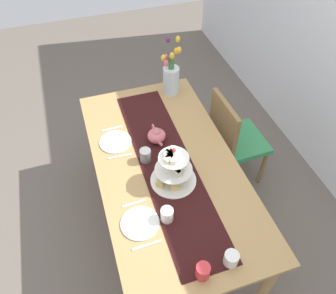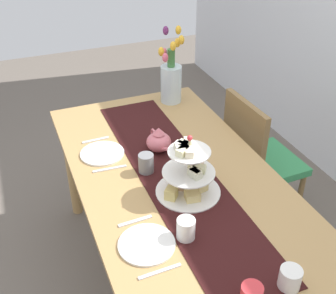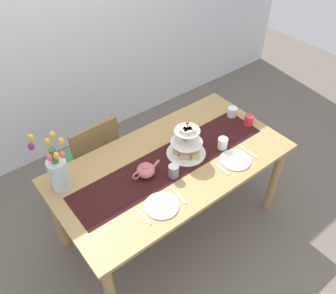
# 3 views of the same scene
# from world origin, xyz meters

# --- Properties ---
(ground_plane) EXTENTS (8.00, 8.00, 0.00)m
(ground_plane) POSITION_xyz_m (0.00, 0.00, 0.00)
(ground_plane) COLOR #6B6056
(room_wall_rear) EXTENTS (6.00, 0.08, 2.60)m
(room_wall_rear) POSITION_xyz_m (0.00, 1.57, 1.30)
(room_wall_rear) COLOR silver
(room_wall_rear) RESTS_ON ground_plane
(dining_table) EXTENTS (1.79, 0.94, 0.78)m
(dining_table) POSITION_xyz_m (0.00, 0.00, 0.68)
(dining_table) COLOR tan
(dining_table) RESTS_ON ground_plane
(chair_left) EXTENTS (0.43, 0.43, 0.91)m
(chair_left) POSITION_xyz_m (-0.32, 0.70, 0.50)
(chair_left) COLOR olive
(chair_left) RESTS_ON ground_plane
(table_runner) EXTENTS (1.59, 0.35, 0.00)m
(table_runner) POSITION_xyz_m (0.00, 0.00, 0.78)
(table_runner) COLOR black
(table_runner) RESTS_ON dining_table
(tiered_cake_stand) EXTENTS (0.30, 0.30, 0.30)m
(tiered_cake_stand) POSITION_xyz_m (0.14, -0.00, 0.88)
(tiered_cake_stand) COLOR beige
(tiered_cake_stand) RESTS_ON table_runner
(teapot) EXTENTS (0.24, 0.13, 0.14)m
(teapot) POSITION_xyz_m (-0.23, 0.00, 0.84)
(teapot) COLOR #D66B75
(teapot) RESTS_ON table_runner
(tulip_vase) EXTENTS (0.21, 0.18, 0.46)m
(tulip_vase) POSITION_xyz_m (-0.75, 0.28, 0.94)
(tulip_vase) COLOR silver
(tulip_vase) RESTS_ON dining_table
(cream_jug) EXTENTS (0.08, 0.08, 0.08)m
(cream_jug) POSITION_xyz_m (0.76, 0.12, 0.82)
(cream_jug) COLOR white
(cream_jug) RESTS_ON dining_table
(dinner_plate_left) EXTENTS (0.23, 0.23, 0.01)m
(dinner_plate_left) POSITION_xyz_m (-0.31, -0.29, 0.78)
(dinner_plate_left) COLOR white
(dinner_plate_left) RESTS_ON dining_table
(fork_left) EXTENTS (0.02, 0.15, 0.01)m
(fork_left) POSITION_xyz_m (-0.46, -0.29, 0.78)
(fork_left) COLOR silver
(fork_left) RESTS_ON dining_table
(knife_left) EXTENTS (0.03, 0.17, 0.01)m
(knife_left) POSITION_xyz_m (-0.17, -0.29, 0.78)
(knife_left) COLOR silver
(knife_left) RESTS_ON dining_table
(dinner_plate_right) EXTENTS (0.23, 0.23, 0.01)m
(dinner_plate_right) POSITION_xyz_m (0.38, -0.29, 0.78)
(dinner_plate_right) COLOR white
(dinner_plate_right) RESTS_ON dining_table
(fork_right) EXTENTS (0.02, 0.15, 0.01)m
(fork_right) POSITION_xyz_m (0.24, -0.29, 0.78)
(fork_right) COLOR silver
(fork_right) RESTS_ON dining_table
(knife_right) EXTENTS (0.02, 0.17, 0.01)m
(knife_right) POSITION_xyz_m (0.53, -0.29, 0.78)
(knife_right) COLOR silver
(knife_right) RESTS_ON dining_table
(mug_grey) EXTENTS (0.08, 0.08, 0.09)m
(mug_grey) POSITION_xyz_m (-0.08, -0.12, 0.83)
(mug_grey) COLOR slate
(mug_grey) RESTS_ON table_runner
(mug_white_text) EXTENTS (0.08, 0.08, 0.09)m
(mug_white_text) POSITION_xyz_m (0.40, -0.13, 0.83)
(mug_white_text) COLOR white
(mug_white_text) RESTS_ON dining_table
(mug_orange) EXTENTS (0.08, 0.08, 0.09)m
(mug_orange) POSITION_xyz_m (0.78, -0.05, 0.83)
(mug_orange) COLOR red
(mug_orange) RESTS_ON dining_table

